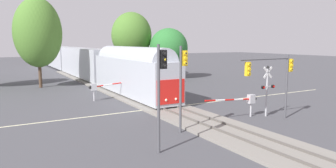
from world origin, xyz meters
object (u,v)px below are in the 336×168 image
Objects in this scene: crossing_signal_mast at (267,85)px; traffic_signal_near_right at (274,72)px; elm_centre_background at (132,35)px; oak_behind_train at (38,33)px; oak_far_right at (169,48)px; crossing_gate_far at (99,87)px; traffic_signal_median at (183,75)px; commuter_train at (83,61)px; traffic_signal_near_left at (161,81)px; crossing_gate_near at (247,100)px.

traffic_signal_near_right is (-0.67, -1.22, 1.25)m from crossing_signal_mast.
traffic_signal_near_right is at bearing -93.70° from elm_centre_background.
oak_behind_train is (-13.61, 26.10, 4.61)m from crossing_signal_mast.
oak_far_right is at bearing 77.34° from crossing_signal_mast.
traffic_signal_near_right is 0.46× the size of oak_behind_train.
traffic_signal_near_right is at bearing -64.65° from oak_behind_train.
crossing_gate_far is 14.10m from traffic_signal_median.
commuter_train is 35.07m from crossing_signal_mast.
oak_behind_train is 15.68m from elm_centre_background.
elm_centre_background is (7.07, -3.95, 4.31)m from commuter_train.
traffic_signal_near_right is (10.71, 1.86, -0.16)m from traffic_signal_near_left.
traffic_signal_median is (-8.33, -0.42, 1.32)m from crossing_signal_mast.
crossing_gate_far is 0.48× the size of oak_behind_train.
elm_centre_background reaches higher than oak_far_right.
commuter_train is at bearing 85.69° from traffic_signal_median.
crossing_signal_mast is at bearing -92.59° from elm_centre_background.
commuter_train is 5.72× the size of elm_centre_background.
crossing_gate_near is at bearing -83.25° from commuter_train.
traffic_signal_median is 0.98× the size of traffic_signal_near_left.
crossing_gate_far is (-9.64, 13.42, -1.10)m from crossing_signal_mast.
oak_behind_train is (-12.94, 27.32, 3.36)m from traffic_signal_near_right.
oak_behind_train is (-7.93, -8.51, 4.41)m from commuter_train.
crossing_gate_far is at bearing 83.98° from traffic_signal_near_left.
elm_centre_background is at bearing -29.18° from commuter_train.
crossing_gate_near is 26.91m from oak_far_right.
oak_behind_train reaches higher than crossing_gate_far.
traffic_signal_median is at bearing -107.36° from elm_centre_background.
traffic_signal_median is 0.53× the size of elm_centre_background.
crossing_signal_mast is 1.87m from traffic_signal_near_right.
traffic_signal_near_right is (5.01, -35.83, 1.05)m from commuter_train.
traffic_signal_near_right is (7.66, -0.81, -0.07)m from traffic_signal_median.
commuter_train is at bearing 79.43° from crossing_gate_far.
traffic_signal_near_left is at bearing -96.02° from crossing_gate_far.
traffic_signal_median is at bearing 41.14° from traffic_signal_near_left.
oak_far_right is 6.68m from elm_centre_background.
elm_centre_background reaches higher than crossing_signal_mast.
elm_centre_background is (15.00, 4.56, -0.10)m from oak_behind_train.
oak_behind_train is (-3.97, 12.68, 5.71)m from crossing_gate_far.
commuter_train is 12.44m from oak_behind_train.
commuter_train is at bearing 150.82° from elm_centre_background.
commuter_train is 10.51× the size of traffic_signal_near_left.
oak_far_right is 19.61m from oak_behind_train.
oak_far_right is (17.25, 29.23, 1.06)m from traffic_signal_near_left.
crossing_gate_far is 20.39m from oak_far_right.
elm_centre_background is (12.77, 33.74, 3.10)m from traffic_signal_near_left.
oak_behind_train reaches higher than crossing_signal_mast.
crossing_signal_mast is at bearing 15.16° from traffic_signal_near_left.
commuter_train is 7.60× the size of oak_far_right.
commuter_train is 9.18m from elm_centre_background.
traffic_signal_near_left is at bearing -120.55° from oak_far_right.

